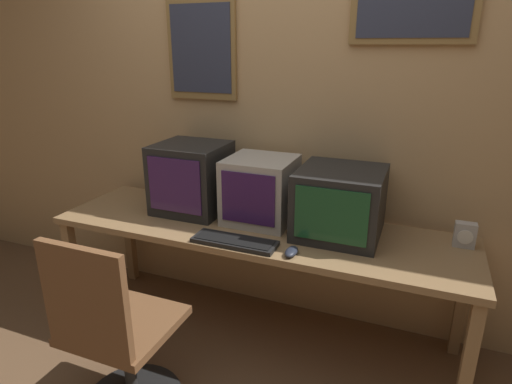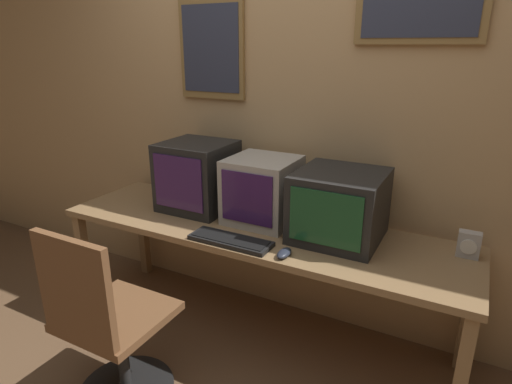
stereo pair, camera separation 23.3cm
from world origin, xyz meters
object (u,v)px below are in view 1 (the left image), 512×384
monitor_center (260,190)px  mouse_near_keyboard (291,252)px  office_chair (117,342)px  monitor_right (340,202)px  desk_clock (465,235)px  keyboard_main (235,241)px  monitor_left (192,178)px

monitor_center → mouse_near_keyboard: (0.30, -0.35, -0.17)m
office_chair → monitor_right: bearing=47.0°
mouse_near_keyboard → office_chair: 0.90m
monitor_center → desk_clock: monitor_center is taller
keyboard_main → desk_clock: size_ratio=3.45×
monitor_right → mouse_near_keyboard: (-0.16, -0.33, -0.16)m
mouse_near_keyboard → desk_clock: (0.78, 0.41, 0.05)m
monitor_left → monitor_center: bearing=0.6°
mouse_near_keyboard → monitor_center: bearing=130.4°
desk_clock → office_chair: office_chair is taller
monitor_right → desk_clock: 0.64m
monitor_right → mouse_near_keyboard: monitor_right is taller
monitor_center → monitor_right: bearing=-2.5°
monitor_right → office_chair: size_ratio=0.47×
desk_clock → office_chair: bearing=-146.5°
monitor_left → keyboard_main: 0.58m
mouse_near_keyboard → office_chair: bearing=-140.5°
monitor_center → office_chair: (-0.35, -0.89, -0.49)m
monitor_center → keyboard_main: monitor_center is taller
keyboard_main → office_chair: bearing=-122.1°
monitor_right → keyboard_main: monitor_right is taller
keyboard_main → mouse_near_keyboard: bearing=-1.9°
monitor_left → monitor_right: size_ratio=0.92×
monitor_left → office_chair: 1.03m
monitor_right → office_chair: (-0.81, -0.87, -0.49)m
monitor_left → desk_clock: size_ratio=3.23×
monitor_center → mouse_near_keyboard: 0.49m
monitor_left → monitor_right: bearing=-1.0°
keyboard_main → desk_clock: desk_clock is taller
monitor_center → office_chair: size_ratio=0.39×
monitor_right → desk_clock: bearing=7.3°
desk_clock → monitor_left: bearing=-177.6°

